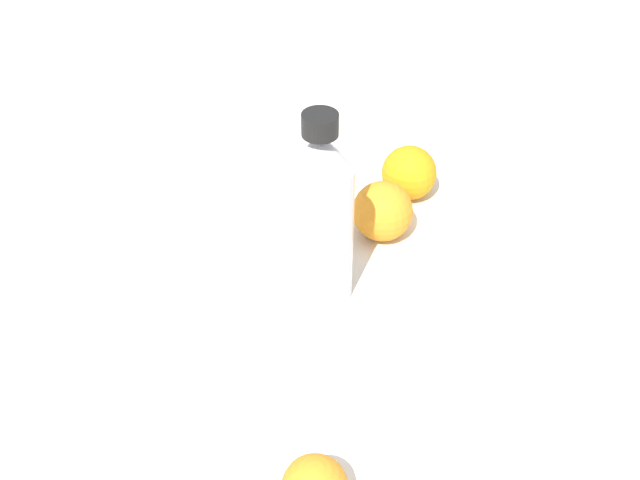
{
  "coord_description": "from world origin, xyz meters",
  "views": [
    {
      "loc": [
        -0.77,
        -0.11,
        0.68
      ],
      "look_at": [
        -0.05,
        0.01,
        0.08
      ],
      "focal_mm": 45.76,
      "sensor_mm": 36.0,
      "label": 1
    }
  ],
  "objects_px": {
    "water_bottle": "(320,216)",
    "orange_1": "(383,211)",
    "folded_napkin": "(268,136)",
    "orange_0": "(409,173)"
  },
  "relations": [
    {
      "from": "water_bottle",
      "to": "orange_0",
      "type": "xyz_separation_m",
      "value": [
        0.22,
        -0.09,
        -0.08
      ]
    },
    {
      "from": "water_bottle",
      "to": "orange_1",
      "type": "xyz_separation_m",
      "value": [
        0.12,
        -0.06,
        -0.08
      ]
    },
    {
      "from": "water_bottle",
      "to": "orange_0",
      "type": "height_order",
      "value": "water_bottle"
    },
    {
      "from": "water_bottle",
      "to": "orange_1",
      "type": "height_order",
      "value": "water_bottle"
    },
    {
      "from": "folded_napkin",
      "to": "orange_0",
      "type": "bearing_deg",
      "value": -117.27
    },
    {
      "from": "water_bottle",
      "to": "folded_napkin",
      "type": "relative_size",
      "value": 1.89
    },
    {
      "from": "water_bottle",
      "to": "folded_napkin",
      "type": "height_order",
      "value": "water_bottle"
    },
    {
      "from": "orange_0",
      "to": "water_bottle",
      "type": "bearing_deg",
      "value": 157.88
    },
    {
      "from": "water_bottle",
      "to": "folded_napkin",
      "type": "bearing_deg",
      "value": -27.67
    },
    {
      "from": "orange_1",
      "to": "folded_napkin",
      "type": "bearing_deg",
      "value": 43.22
    }
  ]
}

